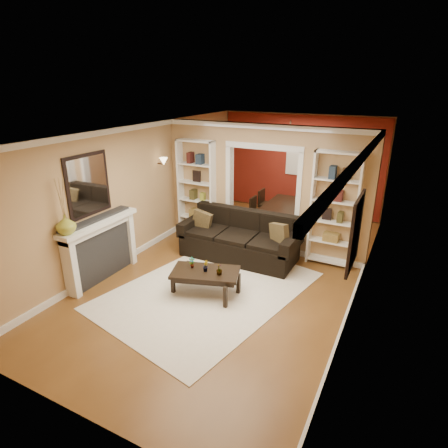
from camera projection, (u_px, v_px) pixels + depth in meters
The scene contains 30 objects.
floor at pixel (239, 268), 7.47m from camera, with size 8.00×8.00×0.00m, color brown.
ceiling at pixel (241, 130), 6.51m from camera, with size 8.00×8.00×0.00m, color white.
wall_back at pixel (300, 164), 10.32m from camera, with size 8.00×8.00×0.00m, color tan.
wall_front at pixel (68, 316), 3.67m from camera, with size 8.00×8.00×0.00m, color tan.
wall_left at pixel (144, 189), 7.95m from camera, with size 8.00×8.00×0.00m, color tan.
wall_right at pixel (366, 223), 6.03m from camera, with size 8.00×8.00×0.00m, color tan.
partition_wall at pixel (263, 189), 7.99m from camera, with size 4.50×0.15×2.70m, color tan.
red_back_panel at pixel (300, 166), 10.30m from camera, with size 4.44×0.04×2.64m, color maroon.
dining_window at pixel (300, 157), 10.19m from camera, with size 0.78×0.03×0.98m, color #8CA5CC.
area_rug at pixel (209, 290), 6.68m from camera, with size 2.65×3.70×0.01m, color silver.
sofa at pixel (239, 237), 7.76m from camera, with size 2.46×1.06×0.96m, color black.
pillow_left at pixel (202, 221), 8.05m from camera, with size 0.41×0.12×0.41m, color brown.
pillow_right at pixel (279, 235), 7.30m from camera, with size 0.44×0.13×0.44m, color brown.
coffee_table at pixel (206, 282), 6.52m from camera, with size 1.15×0.62×0.44m, color black.
plant_left at pixel (192, 263), 6.53m from camera, with size 0.10×0.07×0.20m, color #336626.
plant_center at pixel (205, 266), 6.41m from camera, with size 0.11×0.08×0.19m, color #336626.
plant_right at pixel (219, 269), 6.30m from camera, with size 0.11×0.11×0.19m, color #336626.
bookshelf_left at pixel (197, 190), 8.58m from camera, with size 0.90×0.30×2.30m, color white.
bookshelf_right at pixel (334, 210), 7.26m from camera, with size 0.90×0.30×2.30m, color white.
fireplace at pixel (102, 250), 6.91m from camera, with size 0.32×1.70×1.16m, color white.
vase at pixel (66, 224), 6.06m from camera, with size 0.32×0.32×0.33m, color #99A134.
mirror at pixel (88, 185), 6.53m from camera, with size 0.03×0.95×1.10m, color silver.
wall_sconce at pixel (161, 162), 8.19m from camera, with size 0.18×0.18×0.22m, color #FFE0A5.
framed_art at pixel (355, 232), 5.15m from camera, with size 0.04×0.85×1.05m, color black.
dining_table at pixel (285, 216), 9.52m from camera, with size 0.93×1.67×0.59m, color black.
dining_chair_nw at pixel (261, 212), 9.47m from camera, with size 0.39×0.39×0.79m, color black.
dining_chair_ne at pixel (303, 217), 8.98m from camera, with size 0.45×0.45×0.91m, color black.
dining_chair_sw at pixel (269, 205), 9.96m from camera, with size 0.41×0.41×0.83m, color black.
dining_chair_se at pixel (310, 212), 9.51m from camera, with size 0.37×0.37×0.75m, color black.
chandelier at pixel (287, 147), 9.00m from camera, with size 0.50×0.50×0.30m, color #332217.
Camera 1 is at (2.78, -6.06, 3.50)m, focal length 30.00 mm.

